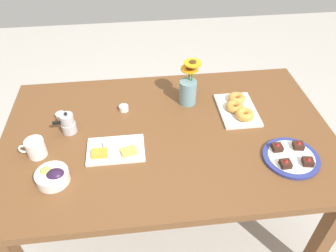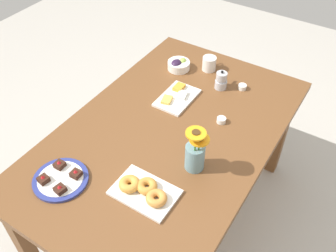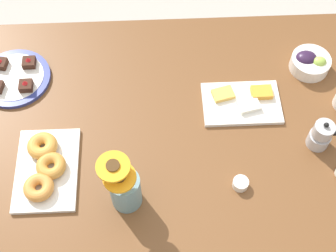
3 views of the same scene
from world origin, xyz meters
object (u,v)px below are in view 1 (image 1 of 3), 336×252
croissant_platter (238,108)px  jam_cup_berry (61,115)px  jam_cup_honey (124,108)px  dining_table (168,145)px  coffee_mug (35,148)px  flower_vase (188,89)px  grape_bowl (53,176)px  moka_pot (68,124)px  dessert_plate (291,157)px  cheese_platter (115,150)px

croissant_platter → jam_cup_berry: size_ratio=5.83×
jam_cup_honey → jam_cup_berry: (0.32, 0.02, 0.00)m
dining_table → croissant_platter: (-0.38, -0.12, 0.11)m
coffee_mug → flower_vase: 0.80m
grape_bowl → jam_cup_berry: bearing=-86.8°
dining_table → flower_vase: (-0.13, -0.23, 0.17)m
coffee_mug → flower_vase: (-0.74, -0.31, 0.04)m
grape_bowl → moka_pot: moka_pot is taller
jam_cup_berry → dessert_plate: size_ratio=0.19×
flower_vase → jam_cup_honey: bearing=5.3°
grape_bowl → flower_vase: size_ratio=0.56×
jam_cup_berry → flower_vase: (-0.66, -0.06, 0.07)m
grape_bowl → jam_cup_honey: grape_bowl is taller
grape_bowl → flower_vase: bearing=-143.6°
coffee_mug → cheese_platter: (-0.35, 0.02, -0.03)m
dining_table → cheese_platter: cheese_platter is taller
cheese_platter → flower_vase: bearing=-139.6°
jam_cup_honey → dessert_plate: 0.85m
jam_cup_berry → dessert_plate: dessert_plate is taller
jam_cup_berry → moka_pot: moka_pot is taller
croissant_platter → grape_bowl: bearing=22.2°
dining_table → coffee_mug: 0.62m
coffee_mug → moka_pot: bearing=-131.7°
flower_vase → moka_pot: 0.63m
cheese_platter → dessert_plate: bearing=170.0°
cheese_platter → dessert_plate: dessert_plate is taller
flower_vase → coffee_mug: bearing=22.9°
cheese_platter → jam_cup_berry: size_ratio=5.42×
dining_table → coffee_mug: (0.60, 0.08, 0.13)m
grape_bowl → flower_vase: flower_vase is taller
coffee_mug → cheese_platter: bearing=176.8°
jam_cup_berry → grape_bowl: bearing=93.2°
dining_table → flower_vase: bearing=-120.3°
cheese_platter → moka_pot: 0.28m
grape_bowl → croissant_platter: size_ratio=0.49×
jam_cup_honey → moka_pot: 0.30m
jam_cup_berry → moka_pot: (-0.06, 0.11, 0.03)m
grape_bowl → cheese_platter: 0.29m
jam_cup_honey → flower_vase: (-0.34, -0.03, 0.07)m
jam_cup_honey → jam_cup_berry: size_ratio=1.00×
jam_cup_honey → moka_pot: moka_pot is taller
jam_cup_honey → croissant_platter: bearing=172.4°
dining_table → coffee_mug: size_ratio=13.50×
moka_pot → grape_bowl: bearing=83.9°
cheese_platter → flower_vase: 0.51m
dessert_plate → dining_table: bearing=-24.5°
dessert_plate → croissant_platter: bearing=-68.3°
jam_cup_berry → moka_pot: 0.13m
coffee_mug → cheese_platter: 0.35m
dining_table → grape_bowl: (0.51, 0.24, 0.12)m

